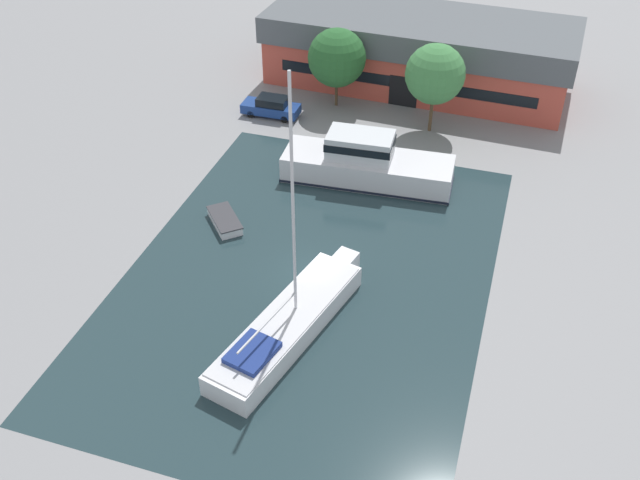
{
  "coord_description": "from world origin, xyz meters",
  "views": [
    {
      "loc": [
        10.47,
        -30.82,
        27.71
      ],
      "look_at": [
        0.0,
        2.25,
        1.0
      ],
      "focal_mm": 40.0,
      "sensor_mm": 36.0,
      "label": 1
    }
  ],
  "objects_px": {
    "parked_car": "(271,107)",
    "warehouse_building": "(418,51)",
    "sailboat_moored": "(289,323)",
    "motor_cruiser": "(366,164)",
    "quay_tree_by_water": "(435,74)",
    "small_dinghy": "(225,221)",
    "quay_tree_near_building": "(337,58)"
  },
  "relations": [
    {
      "from": "warehouse_building",
      "to": "quay_tree_near_building",
      "type": "bearing_deg",
      "value": -129.23
    },
    {
      "from": "parked_car",
      "to": "sailboat_moored",
      "type": "xyz_separation_m",
      "value": [
        9.82,
        -23.32,
        -0.07
      ]
    },
    {
      "from": "quay_tree_by_water",
      "to": "motor_cruiser",
      "type": "xyz_separation_m",
      "value": [
        -3.04,
        -8.55,
        -3.48
      ]
    },
    {
      "from": "parked_car",
      "to": "sailboat_moored",
      "type": "distance_m",
      "value": 25.3
    },
    {
      "from": "warehouse_building",
      "to": "quay_tree_by_water",
      "type": "distance_m",
      "value": 8.88
    },
    {
      "from": "parked_car",
      "to": "quay_tree_by_water",
      "type": "bearing_deg",
      "value": -83.8
    },
    {
      "from": "warehouse_building",
      "to": "quay_tree_near_building",
      "type": "distance_m",
      "value": 8.45
    },
    {
      "from": "quay_tree_near_building",
      "to": "quay_tree_by_water",
      "type": "xyz_separation_m",
      "value": [
        8.34,
        -1.99,
        0.59
      ]
    },
    {
      "from": "parked_car",
      "to": "small_dinghy",
      "type": "height_order",
      "value": "parked_car"
    },
    {
      "from": "quay_tree_by_water",
      "to": "parked_car",
      "type": "xyz_separation_m",
      "value": [
        -12.87,
        -1.46,
        -3.97
      ]
    },
    {
      "from": "sailboat_moored",
      "to": "motor_cruiser",
      "type": "relative_size",
      "value": 1.23
    },
    {
      "from": "parked_car",
      "to": "warehouse_building",
      "type": "bearing_deg",
      "value": -46.41
    },
    {
      "from": "small_dinghy",
      "to": "warehouse_building",
      "type": "bearing_deg",
      "value": 31.61
    },
    {
      "from": "warehouse_building",
      "to": "small_dinghy",
      "type": "height_order",
      "value": "warehouse_building"
    },
    {
      "from": "quay_tree_by_water",
      "to": "motor_cruiser",
      "type": "relative_size",
      "value": 0.58
    },
    {
      "from": "sailboat_moored",
      "to": "motor_cruiser",
      "type": "xyz_separation_m",
      "value": [
        0.01,
        16.24,
        0.56
      ]
    },
    {
      "from": "warehouse_building",
      "to": "sailboat_moored",
      "type": "relative_size",
      "value": 1.78
    },
    {
      "from": "sailboat_moored",
      "to": "quay_tree_near_building",
      "type": "bearing_deg",
      "value": 114.91
    },
    {
      "from": "warehouse_building",
      "to": "sailboat_moored",
      "type": "height_order",
      "value": "sailboat_moored"
    },
    {
      "from": "warehouse_building",
      "to": "motor_cruiser",
      "type": "bearing_deg",
      "value": -88.44
    },
    {
      "from": "quay_tree_by_water",
      "to": "motor_cruiser",
      "type": "bearing_deg",
      "value": -109.58
    },
    {
      "from": "warehouse_building",
      "to": "small_dinghy",
      "type": "relative_size",
      "value": 7.68
    },
    {
      "from": "small_dinghy",
      "to": "parked_car",
      "type": "bearing_deg",
      "value": 57.89
    },
    {
      "from": "warehouse_building",
      "to": "motor_cruiser",
      "type": "xyz_separation_m",
      "value": [
        -0.27,
        -16.79,
        -1.71
      ]
    },
    {
      "from": "warehouse_building",
      "to": "motor_cruiser",
      "type": "distance_m",
      "value": 16.88
    },
    {
      "from": "quay_tree_near_building",
      "to": "motor_cruiser",
      "type": "relative_size",
      "value": 0.54
    },
    {
      "from": "warehouse_building",
      "to": "motor_cruiser",
      "type": "relative_size",
      "value": 2.18
    },
    {
      "from": "parked_car",
      "to": "sailboat_moored",
      "type": "bearing_deg",
      "value": -157.45
    },
    {
      "from": "quay_tree_near_building",
      "to": "quay_tree_by_water",
      "type": "distance_m",
      "value": 8.6
    },
    {
      "from": "quay_tree_near_building",
      "to": "warehouse_building",
      "type": "bearing_deg",
      "value": 48.3
    },
    {
      "from": "sailboat_moored",
      "to": "motor_cruiser",
      "type": "height_order",
      "value": "sailboat_moored"
    },
    {
      "from": "quay_tree_by_water",
      "to": "sailboat_moored",
      "type": "distance_m",
      "value": 25.29
    }
  ]
}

